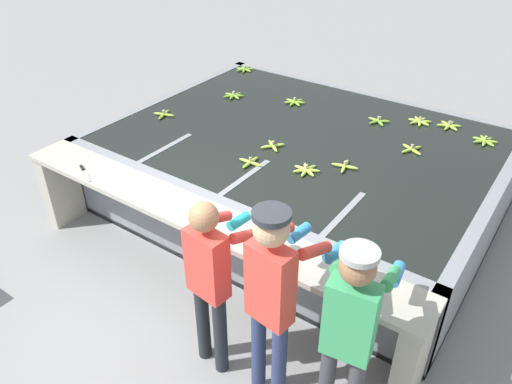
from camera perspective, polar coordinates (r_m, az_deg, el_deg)
The scene contains 20 objects.
ground_plane at distance 4.89m, azimuth -7.98°, elevation -12.40°, with size 80.00×80.00×0.00m, color gray.
wash_tank at distance 5.95m, azimuth 5.18°, elevation 2.45°, with size 4.30×3.29×0.92m.
work_ledge at distance 4.59m, azimuth -6.71°, elevation -5.13°, with size 4.30×0.45×0.92m.
worker_0 at distance 3.75m, azimuth -5.11°, elevation -9.29°, with size 0.46×0.73×1.59m.
worker_1 at distance 3.41m, azimuth 1.96°, elevation -11.37°, with size 0.47×0.74×1.75m.
worker_2 at distance 3.33m, azimuth 10.70°, elevation -14.98°, with size 0.47×0.74×1.67m.
banana_bunch_floating_0 at distance 6.29m, azimuth -10.48°, elevation 8.72°, with size 0.28×0.28×0.08m.
banana_bunch_floating_1 at distance 6.77m, azimuth -2.55°, elevation 10.98°, with size 0.28×0.28×0.08m.
banana_bunch_floating_2 at distance 6.32m, azimuth 18.21°, elevation 7.68°, with size 0.28×0.28×0.08m.
banana_bunch_floating_3 at distance 6.20m, azimuth 13.81°, elevation 7.90°, with size 0.27×0.27×0.08m.
banana_bunch_floating_4 at distance 6.32m, azimuth 21.21°, elevation 7.10°, with size 0.27×0.28×0.08m.
banana_bunch_floating_5 at distance 5.45m, azimuth 1.94°, elevation 5.30°, with size 0.24×0.24×0.08m.
banana_bunch_floating_6 at distance 5.02m, azimuth 5.77°, elevation 2.54°, with size 0.28×0.28×0.08m.
banana_bunch_floating_7 at distance 6.58m, azimuth 4.44°, elevation 10.24°, with size 0.28×0.28×0.08m.
banana_bunch_floating_8 at distance 5.13m, azimuth 10.12°, elevation 2.93°, with size 0.28×0.28×0.08m.
banana_bunch_floating_9 at distance 6.10m, azimuth 24.70°, elevation 5.34°, with size 0.28×0.28×0.08m.
banana_bunch_floating_10 at distance 5.63m, azimuth 17.37°, elevation 4.69°, with size 0.27×0.27×0.08m.
banana_bunch_floating_11 at distance 7.73m, azimuth -1.30°, elevation 13.85°, with size 0.28×0.27×0.08m.
banana_bunch_floating_12 at distance 5.12m, azimuth -0.64°, elevation 3.42°, with size 0.28×0.28×0.08m.
knife_0 at distance 5.28m, azimuth -19.08°, elevation 2.32°, with size 0.33×0.17×0.02m.
Camera 1 is at (2.50, -2.40, 3.45)m, focal length 35.00 mm.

